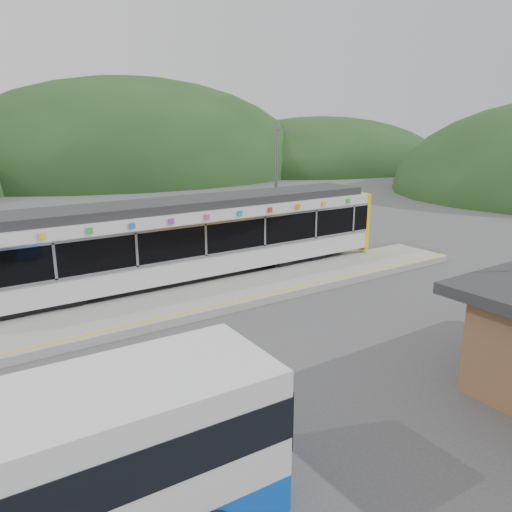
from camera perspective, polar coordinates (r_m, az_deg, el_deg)
ground at (r=17.65m, az=0.29°, el=-8.16°), size 120.00×120.00×0.00m
hills at (r=25.16m, az=5.17°, el=-1.10°), size 146.00×149.00×26.00m
platform at (r=20.22m, az=-4.99°, el=-4.70°), size 26.00×3.20×0.30m
yellow_line at (r=19.11m, az=-3.10°, el=-5.36°), size 26.00×0.10×0.01m
train at (r=21.97m, az=-8.72°, el=1.98°), size 20.44×3.01×3.74m
catenary_mast_east at (r=27.47m, az=2.34°, el=8.08°), size 0.18×1.80×7.00m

